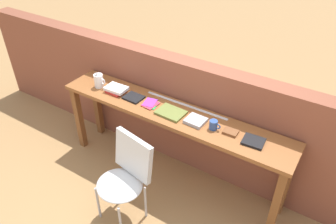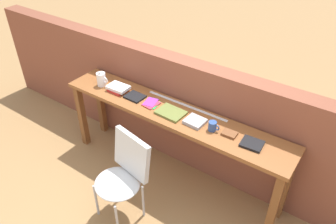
{
  "view_description": "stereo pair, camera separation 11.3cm",
  "coord_description": "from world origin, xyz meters",
  "px_view_note": "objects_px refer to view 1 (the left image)",
  "views": [
    {
      "loc": [
        1.39,
        -1.93,
        2.74
      ],
      "look_at": [
        0.0,
        0.25,
        0.9
      ],
      "focal_mm": 35.0,
      "sensor_mm": 36.0,
      "label": 1
    },
    {
      "loc": [
        1.49,
        -1.87,
        2.74
      ],
      "look_at": [
        0.0,
        0.25,
        0.9
      ],
      "focal_mm": 35.0,
      "sensor_mm": 36.0,
      "label": 2
    }
  ],
  "objects_px": {
    "magazine_cycling": "(134,97)",
    "leather_journal_brown": "(231,132)",
    "pitcher_white": "(99,81)",
    "book_stack_leftmost": "(116,89)",
    "pamphlet_pile_colourful": "(151,104)",
    "book_repair_rightmost": "(253,141)",
    "book_open_centre": "(171,113)",
    "mug": "(214,125)",
    "chair_white_moulded": "(125,175)"
  },
  "relations": [
    {
      "from": "book_open_centre",
      "to": "mug",
      "type": "distance_m",
      "value": 0.46
    },
    {
      "from": "book_stack_leftmost",
      "to": "mug",
      "type": "distance_m",
      "value": 1.16
    },
    {
      "from": "chair_white_moulded",
      "to": "book_stack_leftmost",
      "type": "height_order",
      "value": "book_stack_leftmost"
    },
    {
      "from": "book_open_centre",
      "to": "book_repair_rightmost",
      "type": "height_order",
      "value": "book_open_centre"
    },
    {
      "from": "pitcher_white",
      "to": "magazine_cycling",
      "type": "bearing_deg",
      "value": 2.05
    },
    {
      "from": "pamphlet_pile_colourful",
      "to": "mug",
      "type": "height_order",
      "value": "mug"
    },
    {
      "from": "book_stack_leftmost",
      "to": "pamphlet_pile_colourful",
      "type": "relative_size",
      "value": 1.21
    },
    {
      "from": "book_stack_leftmost",
      "to": "mug",
      "type": "height_order",
      "value": "mug"
    },
    {
      "from": "book_open_centre",
      "to": "leather_journal_brown",
      "type": "xyz_separation_m",
      "value": [
        0.61,
        0.03,
        0.0
      ]
    },
    {
      "from": "magazine_cycling",
      "to": "leather_journal_brown",
      "type": "height_order",
      "value": "leather_journal_brown"
    },
    {
      "from": "book_stack_leftmost",
      "to": "pamphlet_pile_colourful",
      "type": "bearing_deg",
      "value": 0.09
    },
    {
      "from": "pamphlet_pile_colourful",
      "to": "book_repair_rightmost",
      "type": "bearing_deg",
      "value": 0.05
    },
    {
      "from": "chair_white_moulded",
      "to": "magazine_cycling",
      "type": "bearing_deg",
      "value": 119.48
    },
    {
      "from": "pitcher_white",
      "to": "pamphlet_pile_colourful",
      "type": "height_order",
      "value": "pitcher_white"
    },
    {
      "from": "pitcher_white",
      "to": "book_open_centre",
      "type": "height_order",
      "value": "pitcher_white"
    },
    {
      "from": "chair_white_moulded",
      "to": "book_open_centre",
      "type": "relative_size",
      "value": 3.28
    },
    {
      "from": "pitcher_white",
      "to": "book_stack_leftmost",
      "type": "distance_m",
      "value": 0.23
    },
    {
      "from": "chair_white_moulded",
      "to": "book_stack_leftmost",
      "type": "distance_m",
      "value": 0.97
    },
    {
      "from": "pitcher_white",
      "to": "book_open_centre",
      "type": "bearing_deg",
      "value": -0.31
    },
    {
      "from": "magazine_cycling",
      "to": "mug",
      "type": "distance_m",
      "value": 0.93
    },
    {
      "from": "pitcher_white",
      "to": "book_stack_leftmost",
      "type": "height_order",
      "value": "pitcher_white"
    },
    {
      "from": "book_stack_leftmost",
      "to": "book_open_centre",
      "type": "distance_m",
      "value": 0.71
    },
    {
      "from": "chair_white_moulded",
      "to": "book_repair_rightmost",
      "type": "height_order",
      "value": "book_repair_rightmost"
    },
    {
      "from": "mug",
      "to": "book_stack_leftmost",
      "type": "bearing_deg",
      "value": 179.26
    },
    {
      "from": "pamphlet_pile_colourful",
      "to": "book_repair_rightmost",
      "type": "height_order",
      "value": "book_repair_rightmost"
    },
    {
      "from": "book_stack_leftmost",
      "to": "book_repair_rightmost",
      "type": "relative_size",
      "value": 1.26
    },
    {
      "from": "leather_journal_brown",
      "to": "book_repair_rightmost",
      "type": "relative_size",
      "value": 0.7
    },
    {
      "from": "chair_white_moulded",
      "to": "leather_journal_brown",
      "type": "xyz_separation_m",
      "value": [
        0.71,
        0.67,
        0.37
      ]
    },
    {
      "from": "magazine_cycling",
      "to": "leather_journal_brown",
      "type": "distance_m",
      "value": 1.09
    },
    {
      "from": "pamphlet_pile_colourful",
      "to": "leather_journal_brown",
      "type": "relative_size",
      "value": 1.48
    },
    {
      "from": "magazine_cycling",
      "to": "book_open_centre",
      "type": "distance_m",
      "value": 0.47
    },
    {
      "from": "magazine_cycling",
      "to": "book_repair_rightmost",
      "type": "height_order",
      "value": "book_repair_rightmost"
    },
    {
      "from": "chair_white_moulded",
      "to": "book_open_centre",
      "type": "xyz_separation_m",
      "value": [
        0.1,
        0.64,
        0.36
      ]
    },
    {
      "from": "pamphlet_pile_colourful",
      "to": "leather_journal_brown",
      "type": "distance_m",
      "value": 0.87
    },
    {
      "from": "chair_white_moulded",
      "to": "pamphlet_pile_colourful",
      "type": "height_order",
      "value": "pamphlet_pile_colourful"
    },
    {
      "from": "book_open_centre",
      "to": "mug",
      "type": "relative_size",
      "value": 2.47
    },
    {
      "from": "pamphlet_pile_colourful",
      "to": "book_open_centre",
      "type": "xyz_separation_m",
      "value": [
        0.26,
        -0.02,
        0.0
      ]
    },
    {
      "from": "book_stack_leftmost",
      "to": "magazine_cycling",
      "type": "xyz_separation_m",
      "value": [
        0.23,
        0.0,
        -0.02
      ]
    },
    {
      "from": "chair_white_moulded",
      "to": "book_stack_leftmost",
      "type": "relative_size",
      "value": 3.81
    },
    {
      "from": "pitcher_white",
      "to": "book_stack_leftmost",
      "type": "xyz_separation_m",
      "value": [
        0.22,
        0.02,
        -0.05
      ]
    },
    {
      "from": "book_stack_leftmost",
      "to": "book_repair_rightmost",
      "type": "bearing_deg",
      "value": 0.06
    },
    {
      "from": "mug",
      "to": "leather_journal_brown",
      "type": "distance_m",
      "value": 0.16
    },
    {
      "from": "pitcher_white",
      "to": "magazine_cycling",
      "type": "distance_m",
      "value": 0.46
    },
    {
      "from": "magazine_cycling",
      "to": "book_repair_rightmost",
      "type": "bearing_deg",
      "value": 1.96
    },
    {
      "from": "chair_white_moulded",
      "to": "book_repair_rightmost",
      "type": "xyz_separation_m",
      "value": [
        0.93,
        0.66,
        0.36
      ]
    },
    {
      "from": "pamphlet_pile_colourful",
      "to": "mug",
      "type": "relative_size",
      "value": 1.75
    },
    {
      "from": "book_stack_leftmost",
      "to": "leather_journal_brown",
      "type": "height_order",
      "value": "book_stack_leftmost"
    },
    {
      "from": "chair_white_moulded",
      "to": "book_open_centre",
      "type": "distance_m",
      "value": 0.74
    },
    {
      "from": "mug",
      "to": "book_repair_rightmost",
      "type": "height_order",
      "value": "mug"
    },
    {
      "from": "pitcher_white",
      "to": "book_repair_rightmost",
      "type": "height_order",
      "value": "pitcher_white"
    }
  ]
}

